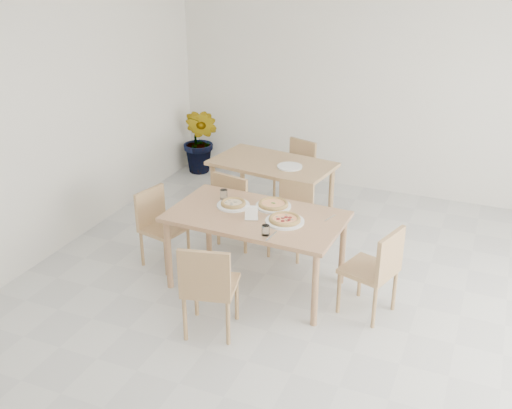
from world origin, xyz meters
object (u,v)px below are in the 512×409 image
at_px(chair_north, 292,212).
at_px(plate_pepperoni, 285,221).
at_px(plate_margherita, 273,206).
at_px(tumbler_b, 224,194).
at_px(pizza_mushroom, 233,203).
at_px(chair_back_n, 297,167).
at_px(chair_south, 208,284).
at_px(tumbler_a, 266,230).
at_px(potted_plant, 201,141).
at_px(plate_mushroom, 233,205).
at_px(plate_empty, 290,167).
at_px(chair_west, 158,222).
at_px(chair_back_s, 237,204).
at_px(chair_east, 377,267).
at_px(pizza_pepperoni, 285,219).
at_px(second_table, 272,170).
at_px(napkin_holder, 251,214).
at_px(pizza_margherita, 273,204).
at_px(main_table, 256,222).

height_order(chair_north, plate_pepperoni, chair_north).
height_order(plate_margherita, tumbler_b, tumbler_b).
distance_m(pizza_mushroom, chair_back_n, 1.99).
distance_m(chair_north, chair_back_n, 1.32).
xyz_separation_m(chair_south, tumbler_a, (0.29, 0.54, 0.30)).
relative_size(chair_south, potted_plant, 0.90).
distance_m(plate_pepperoni, pizza_mushroom, 0.59).
bearing_deg(pizza_mushroom, plate_mushroom, -26.57).
xyz_separation_m(tumbler_a, plate_empty, (-0.37, 1.64, -0.04)).
distance_m(chair_west, chair_back_n, 2.16).
xyz_separation_m(plate_margherita, tumbler_b, (-0.51, -0.01, 0.04)).
bearing_deg(tumbler_b, chair_south, -71.01).
bearing_deg(chair_west, chair_back_s, -29.71).
bearing_deg(potted_plant, plate_mushroom, -56.06).
xyz_separation_m(plate_pepperoni, pizza_mushroom, (-0.57, 0.14, 0.02)).
height_order(chair_west, tumbler_b, tumbler_b).
distance_m(plate_mushroom, tumbler_a, 0.67).
xyz_separation_m(plate_mushroom, tumbler_a, (0.51, -0.44, 0.04)).
xyz_separation_m(chair_east, plate_pepperoni, (-0.86, 0.01, 0.27)).
bearing_deg(chair_back_n, plate_margherita, -59.65).
xyz_separation_m(chair_south, tumbler_b, (-0.38, 1.10, 0.30)).
bearing_deg(plate_margherita, pizza_mushroom, -159.83).
distance_m(pizza_pepperoni, second_table, 1.57).
xyz_separation_m(tumbler_a, tumbler_b, (-0.66, 0.56, 0.00)).
bearing_deg(pizza_pepperoni, plate_pepperoni, 0.00).
relative_size(plate_pepperoni, plate_empty, 1.26).
relative_size(plate_margherita, chair_back_s, 0.40).
height_order(plate_margherita, pizza_mushroom, pizza_mushroom).
relative_size(chair_back_n, plate_empty, 2.84).
xyz_separation_m(chair_east, potted_plant, (-3.05, 2.55, -0.01)).
distance_m(plate_mushroom, tumbler_b, 0.20).
xyz_separation_m(chair_south, napkin_holder, (0.06, 0.76, 0.32)).
height_order(chair_north, pizza_margherita, pizza_margherita).
height_order(chair_west, napkin_holder, napkin_holder).
distance_m(chair_south, pizza_margherita, 1.16).
distance_m(chair_south, chair_west, 1.40).
distance_m(chair_north, napkin_holder, 0.99).
height_order(chair_east, plate_margherita, chair_east).
distance_m(chair_south, pizza_pepperoni, 0.96).
height_order(plate_mushroom, chair_back_s, chair_back_s).
bearing_deg(chair_north, pizza_pepperoni, -72.77).
height_order(chair_north, tumbler_b, tumbler_b).
height_order(pizza_mushroom, potted_plant, potted_plant).
height_order(pizza_pepperoni, potted_plant, potted_plant).
height_order(chair_west, chair_east, chair_east).
relative_size(tumbler_b, potted_plant, 0.10).
xyz_separation_m(main_table, chair_north, (0.08, 0.80, -0.23)).
height_order(chair_east, plate_mushroom, chair_east).
xyz_separation_m(chair_north, pizza_mushroom, (-0.36, -0.70, 0.33)).
distance_m(main_table, chair_south, 0.91).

